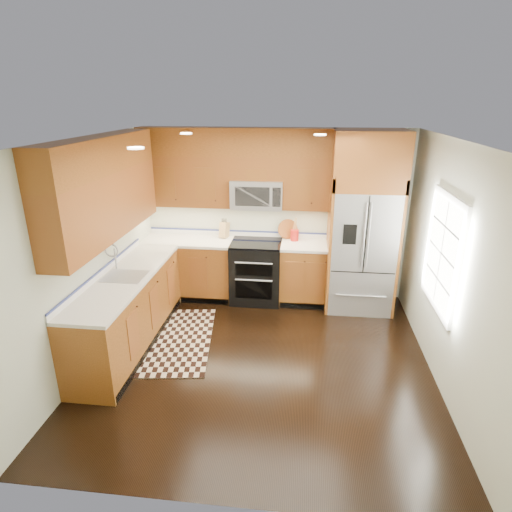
# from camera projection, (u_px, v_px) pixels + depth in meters

# --- Properties ---
(ground) EXTENTS (4.00, 4.00, 0.00)m
(ground) POSITION_uv_depth(u_px,v_px,m) (261.00, 360.00, 5.19)
(ground) COLOR black
(ground) RESTS_ON ground
(wall_back) EXTENTS (4.00, 0.02, 2.60)m
(wall_back) POSITION_uv_depth(u_px,v_px,m) (275.00, 215.00, 6.60)
(wall_back) COLOR #B5B9A7
(wall_back) RESTS_ON ground
(wall_left) EXTENTS (0.02, 4.00, 2.60)m
(wall_left) POSITION_uv_depth(u_px,v_px,m) (90.00, 253.00, 4.95)
(wall_left) COLOR #B5B9A7
(wall_left) RESTS_ON ground
(wall_right) EXTENTS (0.02, 4.00, 2.60)m
(wall_right) POSITION_uv_depth(u_px,v_px,m) (449.00, 268.00, 4.52)
(wall_right) COLOR #B5B9A7
(wall_right) RESTS_ON ground
(window) EXTENTS (0.04, 1.10, 1.30)m
(window) POSITION_uv_depth(u_px,v_px,m) (443.00, 253.00, 4.67)
(window) COLOR white
(window) RESTS_ON ground
(base_cabinets) EXTENTS (2.85, 3.00, 0.90)m
(base_cabinets) POSITION_uv_depth(u_px,v_px,m) (181.00, 291.00, 6.00)
(base_cabinets) COLOR #94501C
(base_cabinets) RESTS_ON ground
(countertop) EXTENTS (2.86, 3.01, 0.04)m
(countertop) POSITION_uv_depth(u_px,v_px,m) (191.00, 257.00, 5.93)
(countertop) COLOR white
(countertop) RESTS_ON base_cabinets
(upper_cabinets) EXTENTS (2.85, 3.00, 1.15)m
(upper_cabinets) POSITION_uv_depth(u_px,v_px,m) (183.00, 176.00, 5.62)
(upper_cabinets) COLOR brown
(upper_cabinets) RESTS_ON ground
(range) EXTENTS (0.76, 0.67, 0.95)m
(range) POSITION_uv_depth(u_px,v_px,m) (256.00, 272.00, 6.61)
(range) COLOR black
(range) RESTS_ON ground
(microwave) EXTENTS (0.76, 0.40, 0.42)m
(microwave) POSITION_uv_depth(u_px,v_px,m) (257.00, 194.00, 6.31)
(microwave) COLOR #B2B2B7
(microwave) RESTS_ON ground
(refrigerator) EXTENTS (0.98, 0.75, 2.60)m
(refrigerator) POSITION_uv_depth(u_px,v_px,m) (363.00, 224.00, 6.11)
(refrigerator) COLOR #B2B2B7
(refrigerator) RESTS_ON ground
(sink_faucet) EXTENTS (0.54, 0.44, 0.37)m
(sink_faucet) POSITION_uv_depth(u_px,v_px,m) (123.00, 271.00, 5.24)
(sink_faucet) COLOR #B2B2B7
(sink_faucet) RESTS_ON countertop
(rug) EXTENTS (1.20, 1.78, 0.01)m
(rug) POSITION_uv_depth(u_px,v_px,m) (173.00, 339.00, 5.62)
(rug) COLOR black
(rug) RESTS_ON ground
(knife_block) EXTENTS (0.15, 0.18, 0.30)m
(knife_block) POSITION_uv_depth(u_px,v_px,m) (224.00, 230.00, 6.66)
(knife_block) COLOR tan
(knife_block) RESTS_ON countertop
(utensil_crock) EXTENTS (0.16, 0.16, 0.36)m
(utensil_crock) POSITION_uv_depth(u_px,v_px,m) (295.00, 233.00, 6.51)
(utensil_crock) COLOR #B41B16
(utensil_crock) RESTS_ON countertop
(cutting_board) EXTENTS (0.39, 0.39, 0.02)m
(cutting_board) POSITION_uv_depth(u_px,v_px,m) (287.00, 238.00, 6.64)
(cutting_board) COLOR brown
(cutting_board) RESTS_ON countertop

